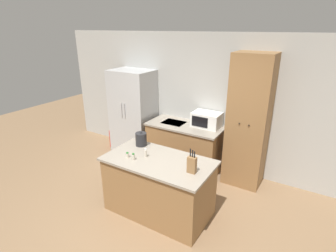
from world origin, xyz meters
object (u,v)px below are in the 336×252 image
Objects in this scene: spice_bottle_short_red at (127,155)px; microwave at (207,120)px; spice_bottle_amber_oil at (146,153)px; fire_extinguisher at (112,138)px; pantry_cabinet at (248,122)px; kettle at (141,139)px; spice_bottle_tall_dark at (133,157)px; knife_block at (192,164)px; refrigerator at (134,113)px.

microwave is at bearing 74.24° from spice_bottle_short_red.
fire_extinguisher is at bearing 145.20° from spice_bottle_amber_oil.
pantry_cabinet is 1.85m from kettle.
spice_bottle_amber_oil is 2.58m from fire_extinguisher.
kettle is (-0.20, 0.45, 0.06)m from spice_bottle_tall_dark.
knife_block is at bearing 6.11° from spice_bottle_short_red.
fire_extinguisher is at bearing 147.16° from kettle.
microwave is at bearing 175.61° from pantry_cabinet.
kettle is 0.50× the size of fire_extinguisher.
pantry_cabinet is at bearing 55.61° from spice_bottle_tall_dark.
pantry_cabinet reaches higher than kettle.
refrigerator is 7.84× the size of kettle.
knife_block is 0.78m from spice_bottle_amber_oil.
spice_bottle_tall_dark is (-0.38, -1.76, -0.10)m from microwave.
refrigerator is 1.67m from microwave.
knife_block reaches higher than kettle.
knife_block is 3.33× the size of spice_bottle_tall_dark.
spice_bottle_short_red is at bearing -173.89° from knife_block.
spice_bottle_amber_oil is at bearing 176.54° from knife_block.
refrigerator is at bearing 125.64° from spice_bottle_short_red.
kettle reaches higher than spice_bottle_tall_dark.
kettle is at bearing -32.84° from fire_extinguisher.
spice_bottle_short_red reaches higher than fire_extinguisher.
microwave is 3.92× the size of spice_bottle_amber_oil.
fire_extinguisher is (-2.03, 1.41, -0.75)m from spice_bottle_amber_oil.
spice_bottle_short_red is 0.46m from kettle.
fire_extinguisher is at bearing -177.72° from pantry_cabinet.
spice_bottle_tall_dark is at bearing -172.53° from knife_block.
refrigerator is 18.48× the size of spice_bottle_tall_dark.
spice_bottle_amber_oil reaches higher than spice_bottle_tall_dark.
microwave is 1.62m from spice_bottle_amber_oil.
kettle is (-0.30, 0.29, 0.04)m from spice_bottle_amber_oil.
refrigerator is 0.80× the size of pantry_cabinet.
spice_bottle_tall_dark is 2.60m from fire_extinguisher.
spice_bottle_short_red is (-0.99, -0.11, -0.08)m from knife_block.
microwave is (1.66, 0.12, 0.12)m from refrigerator.
refrigerator is 2.03m from spice_bottle_amber_oil.
pantry_cabinet is 1.88m from spice_bottle_amber_oil.
microwave is 5.26× the size of spice_bottle_tall_dark.
pantry_cabinet is 2.13m from spice_bottle_short_red.
pantry_cabinet reaches higher than knife_block.
knife_block is at bearing -73.19° from microwave.
spice_bottle_tall_dark is at bearing -51.89° from refrigerator.
knife_block is (0.50, -1.64, -0.03)m from microwave.
microwave is 1.58× the size of knife_block.
spice_bottle_amber_oil is (0.10, 0.16, 0.02)m from spice_bottle_tall_dark.
refrigerator is 2.46m from pantry_cabinet.
spice_bottle_amber_oil is at bearing -99.85° from microwave.
spice_bottle_tall_dark is at bearing -4.22° from spice_bottle_short_red.
refrigerator is at bearing 132.54° from kettle.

